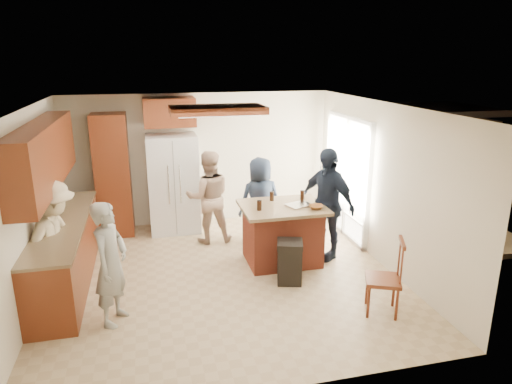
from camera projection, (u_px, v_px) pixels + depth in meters
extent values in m
plane|color=tan|center=(223.00, 277.00, 6.77)|extent=(5.00, 5.00, 0.00)
plane|color=white|center=(219.00, 107.00, 6.06)|extent=(5.00, 5.00, 0.00)
plane|color=beige|center=(200.00, 159.00, 8.75)|extent=(5.00, 0.00, 5.00)
plane|color=beige|center=(267.00, 276.00, 4.09)|extent=(5.00, 0.00, 5.00)
plane|color=beige|center=(29.00, 210.00, 5.85)|extent=(0.00, 5.00, 5.00)
plane|color=beige|center=(383.00, 185.00, 6.98)|extent=(0.00, 5.00, 5.00)
cube|color=white|center=(348.00, 178.00, 8.15)|extent=(0.02, 1.60, 2.10)
cube|color=white|center=(347.00, 178.00, 8.15)|extent=(0.08, 1.72, 2.10)
cube|color=maroon|center=(217.00, 110.00, 6.26)|extent=(1.30, 0.70, 0.10)
cube|color=white|center=(217.00, 114.00, 6.28)|extent=(1.10, 0.50, 0.02)
cube|color=olive|center=(417.00, 229.00, 8.81)|extent=(3.00, 3.00, 0.10)
cube|color=#593319|center=(436.00, 167.00, 9.23)|extent=(1.40, 1.60, 2.00)
imported|color=gray|center=(111.00, 264.00, 5.43)|extent=(0.60, 0.68, 1.54)
imported|color=tan|center=(209.00, 197.00, 7.87)|extent=(0.80, 0.51, 1.62)
imported|color=#1C2638|center=(260.00, 200.00, 7.86)|extent=(0.79, 0.56, 1.51)
imported|color=black|center=(326.00, 204.00, 7.23)|extent=(0.97, 1.19, 1.80)
imported|color=tan|center=(56.00, 241.00, 6.01)|extent=(0.85, 1.15, 1.62)
cube|color=maroon|center=(66.00, 253.00, 6.52)|extent=(0.60, 3.00, 0.88)
cube|color=#846B4C|center=(62.00, 223.00, 6.39)|extent=(0.64, 3.00, 0.04)
cube|color=maroon|center=(44.00, 155.00, 6.09)|extent=(0.35, 3.00, 0.85)
cube|color=maroon|center=(113.00, 175.00, 8.15)|extent=(0.60, 0.60, 2.20)
cube|color=maroon|center=(169.00, 112.00, 8.07)|extent=(0.90, 0.60, 0.50)
cube|color=white|center=(173.00, 184.00, 8.37)|extent=(0.90, 0.72, 1.80)
cube|color=gray|center=(175.00, 189.00, 8.03)|extent=(0.01, 0.01, 1.71)
cylinder|color=silver|center=(169.00, 185.00, 7.96)|extent=(0.02, 0.02, 0.70)
cylinder|color=silver|center=(180.00, 184.00, 8.00)|extent=(0.02, 0.02, 0.70)
cube|color=#9B3C28|center=(282.00, 235.00, 7.18)|extent=(1.10, 0.85, 0.88)
cube|color=#8F7852|center=(283.00, 207.00, 7.04)|extent=(1.28, 1.03, 0.05)
cube|color=silver|center=(299.00, 205.00, 7.04)|extent=(0.45, 0.40, 0.02)
imported|color=brown|center=(316.00, 207.00, 6.90)|extent=(0.27, 0.27, 0.05)
cylinder|color=black|center=(259.00, 205.00, 6.81)|extent=(0.07, 0.07, 0.15)
cylinder|color=black|center=(272.00, 196.00, 7.26)|extent=(0.07, 0.07, 0.15)
cylinder|color=black|center=(302.00, 195.00, 7.32)|extent=(0.07, 0.07, 0.15)
cube|color=black|center=(289.00, 264.00, 6.55)|extent=(0.42, 0.42, 0.55)
cube|color=black|center=(290.00, 244.00, 6.46)|extent=(0.45, 0.45, 0.08)
cube|color=maroon|center=(383.00, 280.00, 5.72)|extent=(0.55, 0.55, 0.05)
cylinder|color=maroon|center=(368.00, 302.00, 5.65)|extent=(0.05, 0.05, 0.44)
cylinder|color=maroon|center=(397.00, 304.00, 5.59)|extent=(0.05, 0.05, 0.44)
cylinder|color=maroon|center=(367.00, 289.00, 5.97)|extent=(0.05, 0.05, 0.44)
cylinder|color=maroon|center=(394.00, 291.00, 5.92)|extent=(0.05, 0.05, 0.44)
cube|color=maroon|center=(402.00, 243.00, 5.54)|extent=(0.20, 0.38, 0.05)
cylinder|color=maroon|center=(402.00, 266.00, 5.50)|extent=(0.03, 0.03, 0.50)
cylinder|color=maroon|center=(399.00, 257.00, 5.72)|extent=(0.03, 0.03, 0.50)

